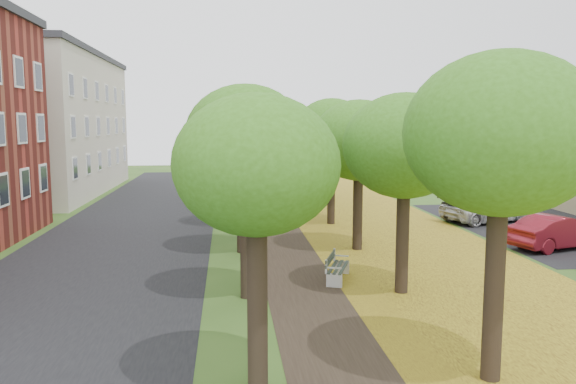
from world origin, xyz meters
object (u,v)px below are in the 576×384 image
object	(u,v)px
bench	(336,267)
car_grey	(482,206)
car_red	(558,232)
car_white	(487,209)

from	to	relation	value
bench	car_grey	bearing A→B (deg)	-23.28
car_red	car_white	bearing A→B (deg)	-17.65
car_grey	car_white	bearing A→B (deg)	155.09
car_red	car_grey	world-z (taller)	car_grey
car_red	car_grey	bearing A→B (deg)	-17.65
car_grey	car_white	xyz separation A→B (m)	(0.00, -0.58, -0.04)
car_grey	car_white	size ratio (longest dim) A/B	1.02
car_grey	bench	bearing A→B (deg)	111.90
car_red	car_grey	size ratio (longest dim) A/B	0.85
car_white	bench	bearing A→B (deg)	116.54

